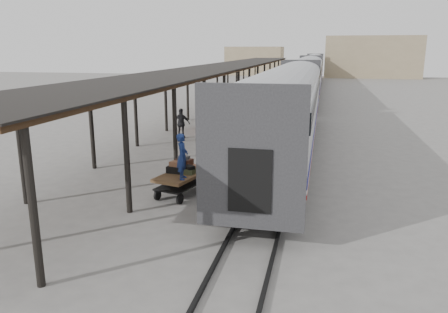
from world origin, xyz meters
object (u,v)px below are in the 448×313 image
object	(u,v)px
luggage_tug	(209,122)
porter	(182,156)
baggage_cart	(182,179)
pedestrian	(181,123)

from	to	relation	value
luggage_tug	porter	xyz separation A→B (m)	(2.71, -14.08, 1.09)
baggage_cart	porter	size ratio (longest dim) A/B	1.54
baggage_cart	luggage_tug	distance (m)	13.65
baggage_cart	pedestrian	distance (m)	11.19
porter	baggage_cart	bearing A→B (deg)	11.92
baggage_cart	luggage_tug	xyz separation A→B (m)	(-2.46, 13.43, -0.02)
porter	pedestrian	size ratio (longest dim) A/B	0.90
pedestrian	baggage_cart	bearing A→B (deg)	109.27
luggage_tug	porter	world-z (taller)	porter
baggage_cart	porter	xyz separation A→B (m)	(0.25, -0.65, 1.07)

